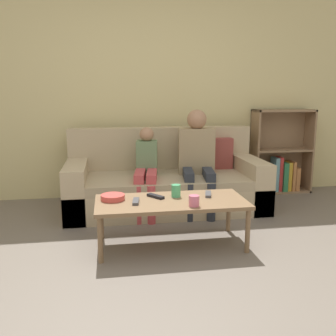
{
  "coord_description": "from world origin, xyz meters",
  "views": [
    {
      "loc": [
        -0.47,
        -2.29,
        1.28
      ],
      "look_at": [
        0.08,
        1.16,
        0.56
      ],
      "focal_mm": 40.0,
      "sensor_mm": 36.0,
      "label": 1
    }
  ],
  "objects": [
    {
      "name": "cup_far",
      "position": [
        0.09,
        0.75,
        0.45
      ],
      "size": [
        0.08,
        0.08,
        0.11
      ],
      "color": "#4CB77A",
      "rests_on": "coffee_table"
    },
    {
      "name": "snack_bowl",
      "position": [
        -0.45,
        0.74,
        0.42
      ],
      "size": [
        0.2,
        0.2,
        0.05
      ],
      "color": "#DB4C47",
      "rests_on": "coffee_table"
    },
    {
      "name": "person_child",
      "position": [
        -0.08,
        1.57,
        0.5
      ],
      "size": [
        0.31,
        0.67,
        0.9
      ],
      "rotation": [
        0.0,
        0.0,
        -0.15
      ],
      "color": "#C6474C",
      "rests_on": "ground_plane"
    },
    {
      "name": "couch",
      "position": [
        0.15,
        1.72,
        0.28
      ],
      "size": [
        2.13,
        0.95,
        0.87
      ],
      "color": "tan",
      "rests_on": "ground_plane"
    },
    {
      "name": "person_adult",
      "position": [
        0.48,
        1.63,
        0.62
      ],
      "size": [
        0.44,
        0.69,
        1.09
      ],
      "rotation": [
        0.0,
        0.0,
        -0.14
      ],
      "color": "#282D38",
      "rests_on": "ground_plane"
    },
    {
      "name": "ground_plane",
      "position": [
        0.0,
        0.0,
        0.0
      ],
      "size": [
        22.0,
        22.0,
        0.0
      ],
      "primitive_type": "plane",
      "color": "#70665B"
    },
    {
      "name": "tv_remote_0",
      "position": [
        -0.09,
        0.75,
        0.41
      ],
      "size": [
        0.14,
        0.16,
        0.02
      ],
      "rotation": [
        0.0,
        0.0,
        0.65
      ],
      "color": "black",
      "rests_on": "coffee_table"
    },
    {
      "name": "tv_remote_2",
      "position": [
        -0.26,
        0.63,
        0.41
      ],
      "size": [
        0.07,
        0.17,
        0.02
      ],
      "rotation": [
        0.0,
        0.0,
        -0.13
      ],
      "color": "#47474C",
      "rests_on": "coffee_table"
    },
    {
      "name": "coffee_table",
      "position": [
        0.03,
        0.65,
        0.36
      ],
      "size": [
        1.25,
        0.57,
        0.4
      ],
      "color": "brown",
      "rests_on": "ground_plane"
    },
    {
      "name": "tv_remote_1",
      "position": [
        0.37,
        0.75,
        0.41
      ],
      "size": [
        0.09,
        0.18,
        0.02
      ],
      "rotation": [
        0.0,
        0.0,
        -0.27
      ],
      "color": "#47474C",
      "rests_on": "coffee_table"
    },
    {
      "name": "bookshelf",
      "position": [
        1.69,
        2.16,
        0.4
      ],
      "size": [
        0.76,
        0.28,
        1.06
      ],
      "color": "#8E7051",
      "rests_on": "ground_plane"
    },
    {
      "name": "wall_back",
      "position": [
        0.0,
        2.32,
        1.3
      ],
      "size": [
        12.0,
        0.06,
        2.6
      ],
      "color": "beige",
      "rests_on": "ground_plane"
    },
    {
      "name": "cup_near",
      "position": [
        0.18,
        0.46,
        0.44
      ],
      "size": [
        0.08,
        0.08,
        0.09
      ],
      "color": "pink",
      "rests_on": "coffee_table"
    }
  ]
}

